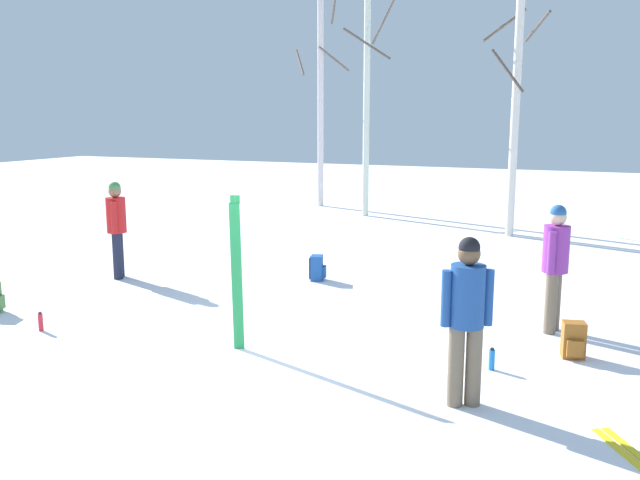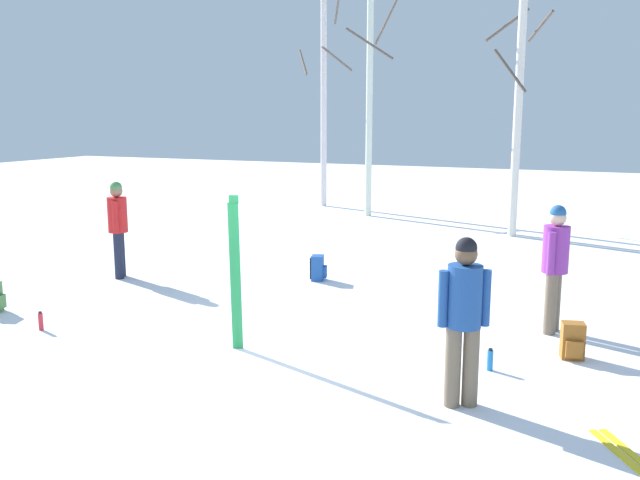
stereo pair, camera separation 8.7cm
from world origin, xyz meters
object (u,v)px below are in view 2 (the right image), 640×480
object	(u,v)px
person_0	(118,223)
birch_tree_2	(518,107)
ski_pair_planted_0	(235,274)
water_bottle_0	(490,360)
person_2	(555,260)
person_1	(464,311)
birch_tree_0	(324,89)
backpack_2	(573,341)
birch_tree_1	(370,78)
backpack_1	(318,268)
water_bottle_1	(41,321)

from	to	relation	value
person_0	birch_tree_2	bearing A→B (deg)	51.12
ski_pair_planted_0	water_bottle_0	xyz separation A→B (m)	(3.02, 0.52, -0.83)
person_2	water_bottle_0	xyz separation A→B (m)	(-0.50, -1.74, -0.86)
person_1	ski_pair_planted_0	distance (m)	2.97
birch_tree_0	backpack_2	bearing A→B (deg)	-54.30
birch_tree_1	ski_pair_planted_0	bearing A→B (deg)	-78.35
ski_pair_planted_0	water_bottle_0	distance (m)	3.17
person_0	birch_tree_1	bearing A→B (deg)	80.37
water_bottle_0	birch_tree_2	size ratio (longest dim) A/B	0.04
water_bottle_0	backpack_1	bearing A→B (deg)	138.39
backpack_2	water_bottle_1	size ratio (longest dim) A/B	1.68
backpack_1	water_bottle_1	xyz separation A→B (m)	(-2.27, -4.09, -0.09)
backpack_1	person_2	bearing A→B (deg)	-19.13
person_0	person_1	size ratio (longest dim) A/B	1.00
person_1	water_bottle_0	distance (m)	1.39
person_2	water_bottle_1	bearing A→B (deg)	-156.87
ski_pair_planted_0	person_2	bearing A→B (deg)	32.76
person_1	backpack_1	world-z (taller)	person_1
backpack_1	birch_tree_2	size ratio (longest dim) A/B	0.08
person_1	person_2	world-z (taller)	same
person_2	birch_tree_0	world-z (taller)	birch_tree_0
backpack_2	birch_tree_1	xyz separation A→B (m)	(-6.17, 9.98, 3.62)
person_1	birch_tree_1	size ratio (longest dim) A/B	0.23
person_2	birch_tree_2	xyz separation A→B (m)	(-1.60, 7.29, 2.05)
person_2	birch_tree_2	distance (m)	7.74
water_bottle_0	birch_tree_2	distance (m)	9.55
water_bottle_0	ski_pair_planted_0	bearing A→B (deg)	-170.24
ski_pair_planted_0	birch_tree_1	bearing A→B (deg)	101.65
backpack_1	water_bottle_0	world-z (taller)	backpack_1
water_bottle_0	birch_tree_1	bearing A→B (deg)	116.40
water_bottle_1	person_2	bearing A→B (deg)	23.13
person_1	birch_tree_0	xyz separation A→B (m)	(-7.27, 13.28, 2.64)
water_bottle_0	backpack_2	bearing A→B (deg)	43.64
person_0	person_2	size ratio (longest dim) A/B	1.00
ski_pair_planted_0	water_bottle_1	world-z (taller)	ski_pair_planted_0
water_bottle_1	water_bottle_0	bearing A→B (deg)	9.30
person_1	birch_tree_0	distance (m)	15.37
person_0	backpack_1	size ratio (longest dim) A/B	3.90
person_2	backpack_2	size ratio (longest dim) A/B	3.90
person_0	person_2	world-z (taller)	same
ski_pair_planted_0	water_bottle_0	world-z (taller)	ski_pair_planted_0
person_0	person_1	distance (m)	7.38
ski_pair_planted_0	backpack_1	world-z (taller)	ski_pair_planted_0
birch_tree_0	birch_tree_2	distance (m)	7.04
ski_pair_planted_0	water_bottle_0	bearing A→B (deg)	9.76
backpack_2	water_bottle_0	xyz separation A→B (m)	(-0.83, -0.79, -0.09)
ski_pair_planted_0	backpack_1	size ratio (longest dim) A/B	4.37
water_bottle_0	person_0	bearing A→B (deg)	164.42
person_2	birch_tree_0	size ratio (longest dim) A/B	0.25
birch_tree_2	backpack_2	bearing A→B (deg)	-76.84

